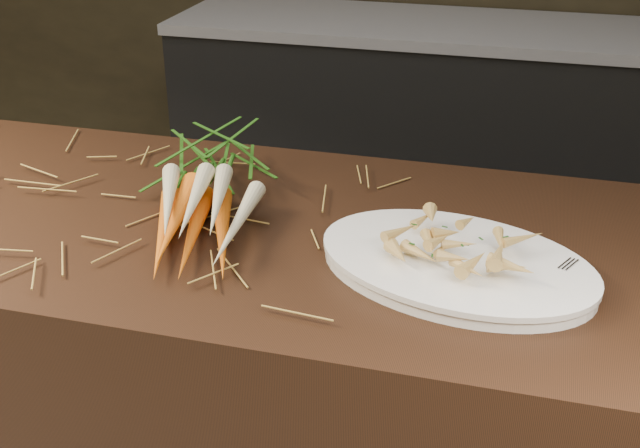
{
  "coord_description": "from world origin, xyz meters",
  "views": [
    {
      "loc": [
        0.76,
        -0.86,
        1.52
      ],
      "look_at": [
        0.47,
        0.21,
        0.96
      ],
      "focal_mm": 45.0,
      "sensor_mm": 36.0,
      "label": 1
    }
  ],
  "objects": [
    {
      "name": "main_counter",
      "position": [
        0.0,
        0.3,
        0.45
      ],
      "size": [
        2.4,
        0.7,
        0.9
      ],
      "primitive_type": "cube",
      "color": "black",
      "rests_on": "ground"
    },
    {
      "name": "roasted_veg_heap",
      "position": [
        0.68,
        0.22,
        0.95
      ],
      "size": [
        0.24,
        0.2,
        0.05
      ],
      "primitive_type": null,
      "rotation": [
        0.0,
        0.0,
        -0.27
      ],
      "color": "#B8863E",
      "rests_on": "serving_platter"
    },
    {
      "name": "serving_fork",
      "position": [
        0.82,
        0.16,
        0.92
      ],
      "size": [
        0.08,
        0.15,
        0.0
      ],
      "primitive_type": "cube",
      "rotation": [
        0.0,
        0.0,
        -0.46
      ],
      "color": "silver",
      "rests_on": "serving_platter"
    },
    {
      "name": "serving_platter",
      "position": [
        0.68,
        0.22,
        0.91
      ],
      "size": [
        0.49,
        0.39,
        0.02
      ],
      "primitive_type": null,
      "rotation": [
        0.0,
        0.0,
        -0.27
      ],
      "color": "white",
      "rests_on": "main_counter"
    },
    {
      "name": "straw_bedding",
      "position": [
        0.0,
        0.3,
        0.91
      ],
      "size": [
        1.4,
        0.6,
        0.02
      ],
      "primitive_type": null,
      "color": "olive",
      "rests_on": "main_counter"
    },
    {
      "name": "root_veg_bunch",
      "position": [
        0.21,
        0.35,
        0.95
      ],
      "size": [
        0.31,
        0.56,
        0.1
      ],
      "rotation": [
        0.0,
        0.0,
        0.28
      ],
      "color": "#D34407",
      "rests_on": "main_counter"
    },
    {
      "name": "back_counter",
      "position": [
        0.3,
        2.18,
        0.42
      ],
      "size": [
        1.82,
        0.62,
        0.84
      ],
      "color": "black",
      "rests_on": "ground"
    }
  ]
}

